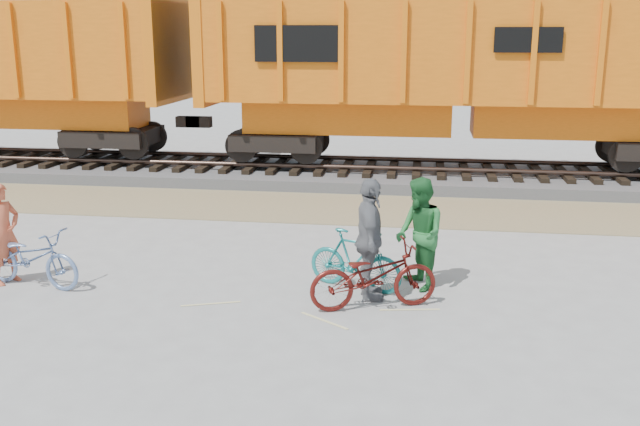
# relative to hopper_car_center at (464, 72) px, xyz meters

# --- Properties ---
(ground) EXTENTS (120.00, 120.00, 0.00)m
(ground) POSITION_rel_hopper_car_center_xyz_m (-3.10, -9.00, -3.01)
(ground) COLOR #9E9E99
(ground) RESTS_ON ground
(gravel_strip) EXTENTS (120.00, 3.00, 0.02)m
(gravel_strip) POSITION_rel_hopper_car_center_xyz_m (-3.10, -3.50, -3.00)
(gravel_strip) COLOR tan
(gravel_strip) RESTS_ON ground
(ballast_bed) EXTENTS (120.00, 4.00, 0.30)m
(ballast_bed) POSITION_rel_hopper_car_center_xyz_m (-3.10, 0.00, -2.86)
(ballast_bed) COLOR slate
(ballast_bed) RESTS_ON ground
(track) EXTENTS (120.00, 2.60, 0.24)m
(track) POSITION_rel_hopper_car_center_xyz_m (-3.10, 0.00, -2.53)
(track) COLOR black
(track) RESTS_ON ballast_bed
(hopper_car_center) EXTENTS (14.00, 3.13, 4.65)m
(hopper_car_center) POSITION_rel_hopper_car_center_xyz_m (0.00, 0.00, 0.00)
(hopper_car_center) COLOR black
(hopper_car_center) RESTS_ON track
(bicycle_blue) EXTENTS (1.92, 0.99, 0.96)m
(bicycle_blue) POSITION_rel_hopper_car_center_xyz_m (-7.19, -9.44, -2.53)
(bicycle_blue) COLOR #6681B2
(bicycle_blue) RESTS_ON ground
(bicycle_teal) EXTENTS (1.68, 1.02, 0.98)m
(bicycle_teal) POSITION_rel_hopper_car_center_xyz_m (-2.00, -8.82, -2.52)
(bicycle_teal) COLOR #1B7D7C
(bicycle_teal) RESTS_ON ground
(bicycle_maroon) EXTENTS (2.05, 1.30, 1.02)m
(bicycle_maroon) POSITION_rel_hopper_car_center_xyz_m (-1.65, -9.60, -2.50)
(bicycle_maroon) COLOR #50120E
(bicycle_maroon) RESTS_ON ground
(person_solo) EXTENTS (0.59, 0.71, 1.68)m
(person_solo) POSITION_rel_hopper_car_center_xyz_m (-7.69, -9.34, -2.17)
(person_solo) COLOR #C95738
(person_solo) RESTS_ON ground
(person_man) EXTENTS (0.97, 1.07, 1.80)m
(person_man) POSITION_rel_hopper_car_center_xyz_m (-1.00, -8.62, -2.11)
(person_man) COLOR #246C31
(person_man) RESTS_ON ground
(person_woman) EXTENTS (0.63, 1.17, 1.90)m
(person_woman) POSITION_rel_hopper_car_center_xyz_m (-1.75, -9.20, -2.06)
(person_woman) COLOR slate
(person_woman) RESTS_ON ground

